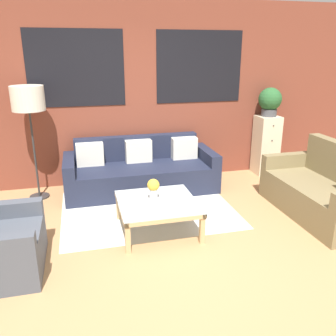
# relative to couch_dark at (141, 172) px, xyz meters

# --- Properties ---
(ground_plane) EXTENTS (16.00, 16.00, 0.00)m
(ground_plane) POSITION_rel_couch_dark_xyz_m (0.11, -1.95, -0.28)
(ground_plane) COLOR #AD7F51
(wall_back_brick) EXTENTS (8.40, 0.09, 2.80)m
(wall_back_brick) POSITION_rel_couch_dark_xyz_m (0.11, 0.49, 1.13)
(wall_back_brick) COLOR brown
(wall_back_brick) RESTS_ON ground_plane
(rug) EXTENTS (2.27, 1.74, 0.00)m
(rug) POSITION_rel_couch_dark_xyz_m (-0.04, -0.76, -0.28)
(rug) COLOR silver
(rug) RESTS_ON ground_plane
(couch_dark) EXTENTS (2.25, 0.88, 0.78)m
(couch_dark) POSITION_rel_couch_dark_xyz_m (0.00, 0.00, 0.00)
(couch_dark) COLOR #1E2338
(couch_dark) RESTS_ON ground_plane
(settee_vintage) EXTENTS (0.80, 1.64, 0.92)m
(settee_vintage) POSITION_rel_couch_dark_xyz_m (2.13, -1.47, 0.03)
(settee_vintage) COLOR olive
(settee_vintage) RESTS_ON ground_plane
(coffee_table) EXTENTS (0.90, 0.90, 0.38)m
(coffee_table) POSITION_rel_couch_dark_xyz_m (-0.04, -1.36, 0.04)
(coffee_table) COLOR silver
(coffee_table) RESTS_ON ground_plane
(floor_lamp) EXTENTS (0.44, 0.44, 1.61)m
(floor_lamp) POSITION_rel_couch_dark_xyz_m (-1.50, 0.05, 1.11)
(floor_lamp) COLOR #2D2D2D
(floor_lamp) RESTS_ON ground_plane
(drawer_cabinet) EXTENTS (0.37, 0.38, 1.00)m
(drawer_cabinet) POSITION_rel_couch_dark_xyz_m (2.23, 0.23, 0.22)
(drawer_cabinet) COLOR beige
(drawer_cabinet) RESTS_ON ground_plane
(potted_plant) EXTENTS (0.38, 0.38, 0.47)m
(potted_plant) POSITION_rel_couch_dark_xyz_m (2.23, 0.23, 0.98)
(potted_plant) COLOR #47474C
(potted_plant) RESTS_ON drawer_cabinet
(flower_vase) EXTENTS (0.14, 0.14, 0.25)m
(flower_vase) POSITION_rel_couch_dark_xyz_m (-0.07, -1.30, 0.24)
(flower_vase) COLOR silver
(flower_vase) RESTS_ON coffee_table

